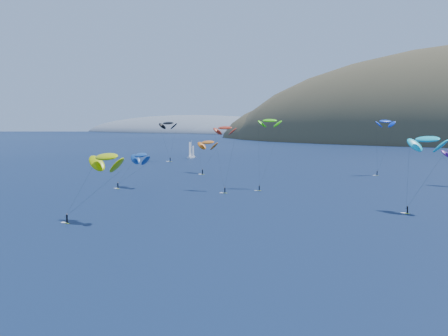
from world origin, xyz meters
TOP-DOWN VIEW (x-y plane):
  - headland at (-445.26, 750.08)m, footprint 460.00×250.00m
  - sailboat at (-118.10, 223.62)m, footprint 8.11×6.96m
  - kitesurfer_1 at (-61.43, 152.39)m, footprint 10.45×11.33m
  - kitesurfer_2 at (-16.67, 43.56)m, footprint 11.30×10.86m
  - kitesurfer_3 at (-16.21, 117.75)m, footprint 7.66×12.73m
  - kitesurfer_4 at (1.40, 179.65)m, footprint 7.98×8.15m
  - kitesurfer_5 at (37.65, 92.55)m, footprint 10.82×10.49m
  - kitesurfer_9 at (-25.24, 105.82)m, footprint 9.18×10.32m
  - kitesurfer_10 at (-51.42, 97.78)m, footprint 10.76×12.01m
  - kitesurfer_12 at (-115.70, 199.57)m, footprint 10.06×7.06m

SIDE VIEW (x-z plane):
  - headland at x=-445.26m, z-range -33.36..26.64m
  - sailboat at x=-118.10m, z-range -4.06..5.80m
  - kitesurfer_10 at x=-51.42m, z-range 3.67..16.49m
  - kitesurfer_1 at x=-61.43m, z-range 4.66..19.49m
  - kitesurfer_2 at x=-16.67m, z-range 5.33..21.84m
  - kitesurfer_5 at x=37.65m, z-range 7.03..26.62m
  - kitesurfer_9 at x=-25.24m, z-range 8.33..29.05m
  - kitesurfer_12 at x=-115.70m, z-range 8.15..29.94m
  - kitesurfer_4 at x=1.40m, z-range 9.12..31.72m
  - kitesurfer_3 at x=-16.21m, z-range 9.43..32.30m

